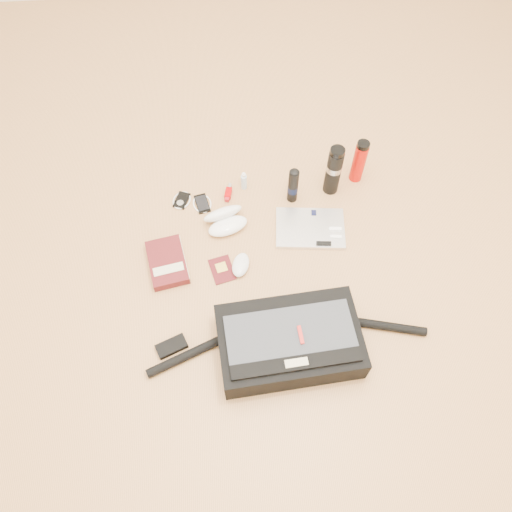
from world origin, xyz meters
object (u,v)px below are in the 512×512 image
(book, at_px, (168,262))
(messenger_bag, at_px, (289,342))
(thermos_black, at_px, (334,170))
(laptop, at_px, (310,228))
(thermos_red, at_px, (359,161))

(book, bearing_deg, messenger_bag, -52.49)
(thermos_black, bearing_deg, laptop, -119.08)
(book, relative_size, thermos_black, 0.96)
(thermos_black, relative_size, thermos_red, 1.15)
(laptop, bearing_deg, thermos_red, 53.87)
(messenger_bag, xyz_separation_m, thermos_black, (0.28, 0.74, 0.06))
(messenger_bag, bearing_deg, book, 134.19)
(messenger_bag, xyz_separation_m, laptop, (0.16, 0.53, -0.06))
(book, height_order, thermos_black, thermos_black)
(book, bearing_deg, laptop, 0.65)
(book, xyz_separation_m, thermos_red, (0.86, 0.40, 0.09))
(messenger_bag, distance_m, book, 0.61)
(book, relative_size, thermos_red, 1.10)
(laptop, relative_size, thermos_black, 1.21)
(laptop, xyz_separation_m, thermos_black, (0.12, 0.21, 0.12))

